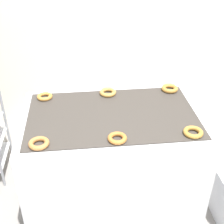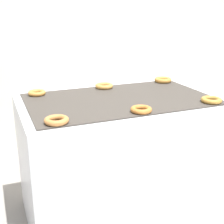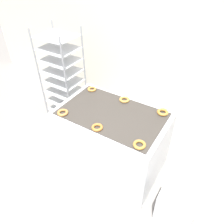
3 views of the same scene
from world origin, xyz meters
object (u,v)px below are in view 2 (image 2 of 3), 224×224
at_px(donut_near_right, 211,100).
at_px(fryer_machine, 120,159).
at_px(donut_near_center, 141,110).
at_px(donut_far_center, 104,86).
at_px(donut_near_left, 56,120).
at_px(donut_far_left, 37,93).
at_px(donut_far_right, 163,80).

bearing_deg(donut_near_right, fryer_machine, 149.25).
distance_m(donut_near_center, donut_far_center, 0.63).
xyz_separation_m(donut_near_left, donut_near_right, (1.03, 0.01, -0.00)).
height_order(fryer_machine, donut_far_left, donut_far_left).
bearing_deg(fryer_machine, donut_far_right, 31.37).
distance_m(donut_near_left, donut_far_right, 1.22).
xyz_separation_m(donut_near_left, donut_far_center, (0.51, 0.63, 0.00)).
distance_m(donut_near_center, donut_near_right, 0.52).
distance_m(fryer_machine, donut_far_right, 0.78).
xyz_separation_m(donut_near_center, donut_far_right, (0.53, 0.64, 0.00)).
bearing_deg(donut_near_center, donut_near_right, 0.99).
xyz_separation_m(donut_near_center, donut_far_left, (-0.51, 0.62, 0.00)).
distance_m(donut_far_left, donut_far_right, 1.04).
distance_m(fryer_machine, donut_near_center, 0.57).
distance_m(fryer_machine, donut_near_right, 0.77).
relative_size(donut_near_left, donut_near_right, 1.00).
distance_m(donut_near_left, donut_near_center, 0.50).
height_order(donut_near_right, donut_far_left, donut_near_right).
height_order(donut_near_left, donut_far_left, donut_near_left).
distance_m(fryer_machine, donut_near_left, 0.77).
xyz_separation_m(fryer_machine, donut_near_right, (0.52, -0.31, 0.48)).
relative_size(donut_near_left, donut_far_right, 0.97).
relative_size(donut_near_right, donut_far_center, 0.99).
xyz_separation_m(donut_far_center, donut_far_right, (0.53, 0.01, 0.00)).
bearing_deg(donut_near_right, donut_far_right, 89.23).
bearing_deg(donut_near_right, donut_near_center, -179.01).
height_order(fryer_machine, donut_near_left, donut_near_left).
bearing_deg(donut_near_center, donut_far_right, 50.23).
relative_size(fryer_machine, donut_near_center, 10.60).
distance_m(fryer_machine, donut_far_left, 0.77).
height_order(donut_near_left, donut_far_right, donut_far_right).
bearing_deg(donut_near_right, donut_near_left, -179.45).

